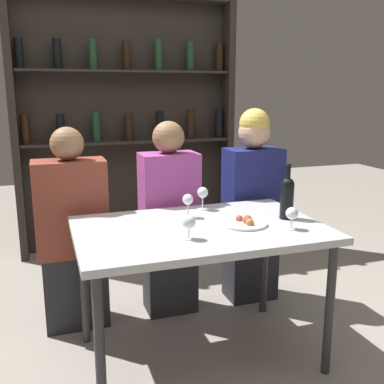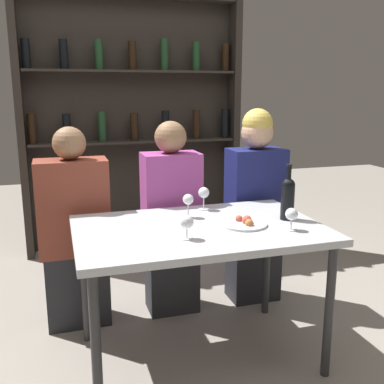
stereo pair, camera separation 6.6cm
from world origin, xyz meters
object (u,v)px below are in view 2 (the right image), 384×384
wine_glass_0 (291,215)px  wine_glass_3 (187,223)px  wine_bottle (288,196)px  seated_person_center (171,224)px  seated_person_right (255,208)px  food_plate_0 (244,223)px  wine_glass_2 (188,201)px  wine_glass_1 (204,194)px  seated_person_left (75,235)px

wine_glass_0 → wine_glass_3: size_ratio=0.97×
wine_bottle → seated_person_center: (-0.48, 0.57, -0.28)m
wine_glass_0 → seated_person_right: size_ratio=0.09×
seated_person_right → food_plate_0: bearing=-119.3°
wine_bottle → wine_glass_2: bearing=158.8°
wine_glass_1 → food_plate_0: size_ratio=0.55×
wine_glass_2 → food_plate_0: (0.23, -0.22, -0.08)m
wine_bottle → food_plate_0: size_ratio=1.24×
seated_person_center → wine_glass_2: bearing=-90.6°
food_plate_0 → wine_glass_2: bearing=136.0°
wine_glass_1 → seated_person_center: (-0.12, 0.26, -0.24)m
wine_glass_0 → wine_glass_3: (-0.52, 0.02, 0.00)m
wine_glass_1 → seated_person_center: size_ratio=0.11×
wine_glass_2 → seated_person_center: size_ratio=0.11×
wine_glass_2 → wine_glass_3: size_ratio=1.12×
wine_glass_0 → wine_glass_1: 0.56m
wine_glass_3 → wine_glass_0: bearing=-2.2°
seated_person_right → wine_glass_1: bearing=-149.4°
wine_glass_0 → food_plate_0: size_ratio=0.47×
seated_person_right → wine_bottle: bearing=-98.4°
wine_bottle → seated_person_left: seated_person_left is taller
seated_person_left → seated_person_center: size_ratio=0.98×
wine_glass_1 → food_plate_0: 0.37m
wine_glass_1 → food_plate_0: wine_glass_1 is taller
wine_glass_2 → food_plate_0: 0.33m
wine_glass_3 → seated_person_right: seated_person_right is taller
wine_glass_1 → wine_glass_3: 0.52m
wine_glass_2 → seated_person_right: size_ratio=0.10×
seated_person_left → seated_person_right: seated_person_right is taller
wine_glass_0 → food_plate_0: 0.24m
wine_glass_1 → food_plate_0: (0.10, -0.35, -0.08)m
food_plate_0 → seated_person_right: (0.34, 0.61, -0.11)m
wine_bottle → seated_person_right: 0.62m
seated_person_right → seated_person_center: bearing=180.0°
seated_person_left → wine_glass_1: bearing=-20.2°
seated_person_left → seated_person_center: seated_person_center is taller
wine_bottle → wine_glass_3: (-0.59, -0.15, -0.05)m
wine_glass_1 → wine_glass_0: bearing=-59.5°
wine_glass_2 → seated_person_left: bearing=146.4°
wine_glass_0 → wine_glass_1: bearing=120.5°
wine_glass_1 → seated_person_center: seated_person_center is taller
seated_person_left → wine_glass_2: bearing=-33.6°
wine_glass_3 → food_plate_0: 0.36m
food_plate_0 → seated_person_center: size_ratio=0.19×
wine_glass_2 → wine_bottle: bearing=-21.2°
wine_bottle → seated_person_left: 1.25m
wine_glass_2 → wine_glass_3: wine_glass_2 is taller
wine_glass_1 → wine_glass_2: wine_glass_1 is taller
wine_glass_0 → food_plate_0: (-0.18, 0.14, -0.06)m
wine_bottle → seated_person_center: seated_person_center is taller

